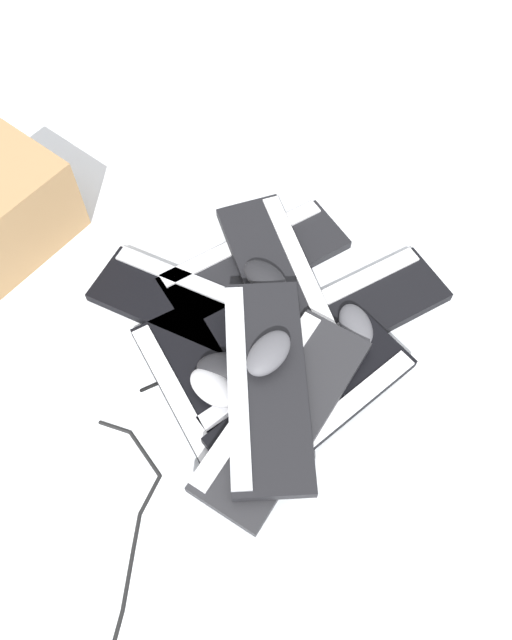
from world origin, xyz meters
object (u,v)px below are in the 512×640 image
(keyboard_5, at_px, (278,277))
(mouse_4, at_px, (213,388))
(keyboard_2, at_px, (207,399))
(mouse_1, at_px, (265,277))
(mouse_2, at_px, (269,353))
(mouse_3, at_px, (223,367))
(mouse_0, at_px, (356,326))
(keyboard_6, at_px, (314,402))
(keyboard_1, at_px, (189,307))
(keyboard_8, at_px, (265,382))
(keyboard_3, at_px, (300,390))
(keyboard_0, at_px, (254,262))
(keyboard_4, at_px, (351,312))
(keyboard_7, at_px, (282,413))

(keyboard_5, height_order, mouse_4, mouse_4)
(keyboard_2, distance_m, mouse_1, 0.29)
(mouse_2, height_order, mouse_3, mouse_2)
(mouse_0, xyz_separation_m, mouse_1, (0.08, 0.20, 0.03))
(mouse_4, bearing_deg, keyboard_6, 31.15)
(mouse_2, distance_m, mouse_4, 0.14)
(keyboard_1, bearing_deg, keyboard_8, -135.20)
(keyboard_2, distance_m, keyboard_3, 0.19)
(keyboard_6, bearing_deg, mouse_2, 64.82)
(keyboard_0, height_order, keyboard_4, same)
(keyboard_2, bearing_deg, keyboard_3, -76.01)
(keyboard_4, distance_m, mouse_4, 0.36)
(keyboard_7, bearing_deg, mouse_4, 73.48)
(keyboard_5, relative_size, keyboard_8, 1.00)
(keyboard_8, height_order, mouse_3, keyboard_8)
(keyboard_3, xyz_separation_m, keyboard_6, (-0.03, -0.03, 0.03))
(keyboard_6, xyz_separation_m, keyboard_7, (-0.04, 0.06, 0.03))
(keyboard_8, bearing_deg, mouse_2, 0.25)
(keyboard_3, distance_m, mouse_0, 0.18)
(keyboard_4, bearing_deg, mouse_0, -169.96)
(keyboard_3, bearing_deg, keyboard_4, -24.04)
(keyboard_2, distance_m, keyboard_6, 0.22)
(keyboard_8, bearing_deg, keyboard_6, -90.73)
(keyboard_4, xyz_separation_m, mouse_3, (-0.19, 0.25, 0.04))
(keyboard_1, distance_m, keyboard_6, 0.36)
(keyboard_6, bearing_deg, mouse_4, 90.17)
(keyboard_5, xyz_separation_m, mouse_0, (-0.11, -0.18, 0.01))
(keyboard_4, height_order, mouse_4, mouse_4)
(keyboard_4, distance_m, keyboard_8, 0.30)
(mouse_0, bearing_deg, keyboard_1, -116.75)
(keyboard_1, distance_m, mouse_2, 0.28)
(keyboard_0, height_order, keyboard_7, keyboard_7)
(mouse_4, bearing_deg, keyboard_7, 14.46)
(keyboard_4, height_order, mouse_3, mouse_3)
(keyboard_1, xyz_separation_m, mouse_1, (0.06, -0.16, 0.07))
(keyboard_2, height_order, keyboard_6, keyboard_6)
(keyboard_0, xyz_separation_m, keyboard_4, (-0.10, -0.23, 0.00))
(keyboard_5, height_order, keyboard_8, keyboard_8)
(keyboard_2, relative_size, keyboard_4, 1.00)
(keyboard_0, distance_m, keyboard_7, 0.40)
(keyboard_1, bearing_deg, keyboard_6, -124.12)
(keyboard_5, relative_size, mouse_1, 4.19)
(keyboard_5, relative_size, keyboard_6, 1.08)
(keyboard_4, bearing_deg, keyboard_3, 155.96)
(keyboard_5, distance_m, mouse_4, 0.30)
(mouse_0, distance_m, mouse_2, 0.24)
(keyboard_6, bearing_deg, keyboard_3, 39.16)
(keyboard_8, height_order, mouse_2, mouse_2)
(keyboard_3, bearing_deg, keyboard_2, 103.99)
(keyboard_0, distance_m, mouse_3, 0.30)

